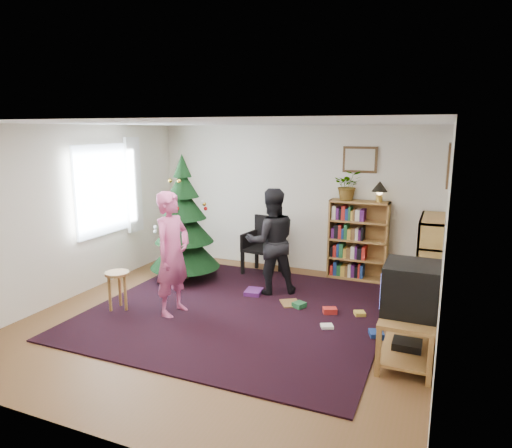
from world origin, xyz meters
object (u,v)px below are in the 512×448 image
at_px(person_by_chair, 271,242).
at_px(table_lamp, 380,188).
at_px(armchair, 264,243).
at_px(person_standing, 172,254).
at_px(picture_back, 360,160).
at_px(potted_plant, 348,185).
at_px(picture_right, 449,165).
at_px(tv_stand, 408,331).
at_px(bookshelf_right, 429,264).
at_px(crt_tv, 411,288).
at_px(stool, 118,281).
at_px(christmas_tree, 184,229).
at_px(bookshelf_back, 358,239).

bearing_deg(person_by_chair, table_lamp, -171.10).
xyz_separation_m(armchair, person_by_chair, (0.48, -0.91, 0.27)).
bearing_deg(person_standing, table_lamp, -37.82).
bearing_deg(person_standing, picture_back, -31.58).
height_order(picture_back, potted_plant, picture_back).
xyz_separation_m(picture_right, table_lamp, (-0.97, 0.59, -0.42)).
xyz_separation_m(tv_stand, person_by_chair, (-2.08, 1.36, 0.47)).
xyz_separation_m(armchair, table_lamp, (1.85, 0.29, 1.00)).
relative_size(bookshelf_right, person_standing, 0.79).
relative_size(tv_stand, potted_plant, 2.02).
bearing_deg(crt_tv, stool, -178.58).
xyz_separation_m(tv_stand, stool, (-3.75, -0.09, 0.09)).
xyz_separation_m(christmas_tree, potted_plant, (2.39, 1.16, 0.69)).
xyz_separation_m(picture_right, tv_stand, (-0.26, -1.97, -1.62)).
bearing_deg(person_standing, crt_tv, -87.06).
bearing_deg(tv_stand, armchair, 138.50).
bearing_deg(table_lamp, person_by_chair, -138.84).
xyz_separation_m(armchair, person_standing, (-0.42, -2.16, 0.30)).
bearing_deg(picture_right, person_standing, -150.13).
xyz_separation_m(picture_back, table_lamp, (0.35, -0.14, -0.42)).
distance_m(bookshelf_right, crt_tv, 1.55).
xyz_separation_m(person_standing, table_lamp, (2.27, 2.45, 0.70)).
height_order(crt_tv, potted_plant, potted_plant).
bearing_deg(potted_plant, armchair, -167.99).
distance_m(christmas_tree, crt_tv, 3.86).
height_order(stool, person_by_chair, person_by_chair).
bearing_deg(person_standing, potted_plant, -30.84).
xyz_separation_m(christmas_tree, stool, (-0.14, -1.49, -0.43)).
relative_size(bookshelf_back, bookshelf_right, 1.00).
xyz_separation_m(picture_right, bookshelf_right, (-0.14, -0.43, -1.29)).
bearing_deg(crt_tv, person_by_chair, 146.77).
xyz_separation_m(crt_tv, stool, (-3.74, -0.09, -0.39)).
xyz_separation_m(bookshelf_right, person_standing, (-3.11, -1.43, 0.16)).
xyz_separation_m(christmas_tree, person_by_chair, (1.52, -0.04, -0.06)).
height_order(christmas_tree, crt_tv, christmas_tree).
bearing_deg(tv_stand, picture_right, 82.61).
bearing_deg(christmas_tree, bookshelf_back, 24.11).
relative_size(tv_stand, person_by_chair, 0.61).
bearing_deg(tv_stand, crt_tv, -180.00).
bearing_deg(stool, potted_plant, 46.34).
relative_size(picture_back, crt_tv, 0.92).
xyz_separation_m(bookshelf_back, armchair, (-1.55, -0.29, -0.14)).
bearing_deg(bookshelf_back, person_standing, -128.75).
height_order(picture_back, christmas_tree, picture_back).
bearing_deg(christmas_tree, table_lamp, 21.85).
bearing_deg(picture_right, table_lamp, 148.78).
relative_size(person_by_chair, potted_plant, 3.29).
relative_size(crt_tv, person_by_chair, 0.38).
relative_size(picture_back, potted_plant, 1.13).
height_order(stool, person_standing, person_standing).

